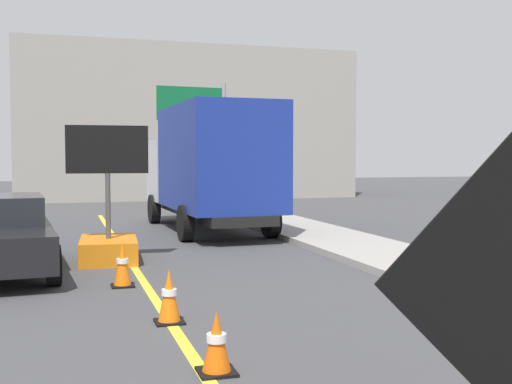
{
  "coord_description": "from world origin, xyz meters",
  "views": [
    {
      "loc": [
        -1.26,
        0.83,
        2.06
      ],
      "look_at": [
        0.33,
        6.03,
        1.77
      ],
      "focal_mm": 44.44,
      "sensor_mm": 36.0,
      "label": 1
    }
  ],
  "objects_px": {
    "box_truck": "(210,165)",
    "traffic_cone_far_lane": "(169,296)",
    "traffic_cone_curbside": "(122,264)",
    "arrow_board_trailer": "(108,237)",
    "highway_guide_sign": "(205,123)",
    "traffic_cone_mid_lane": "(217,343)"
  },
  "relations": [
    {
      "from": "box_truck",
      "to": "traffic_cone_far_lane",
      "type": "height_order",
      "value": "box_truck"
    },
    {
      "from": "traffic_cone_mid_lane",
      "to": "traffic_cone_far_lane",
      "type": "relative_size",
      "value": 0.89
    },
    {
      "from": "traffic_cone_mid_lane",
      "to": "highway_guide_sign",
      "type": "bearing_deg",
      "value": 77.87
    },
    {
      "from": "traffic_cone_mid_lane",
      "to": "traffic_cone_far_lane",
      "type": "bearing_deg",
      "value": 93.81
    },
    {
      "from": "traffic_cone_far_lane",
      "to": "traffic_cone_curbside",
      "type": "xyz_separation_m",
      "value": [
        -0.35,
        2.44,
        0.02
      ]
    },
    {
      "from": "highway_guide_sign",
      "to": "traffic_cone_mid_lane",
      "type": "bearing_deg",
      "value": -102.13
    },
    {
      "from": "arrow_board_trailer",
      "to": "box_truck",
      "type": "bearing_deg",
      "value": 54.82
    },
    {
      "from": "traffic_cone_curbside",
      "to": "traffic_cone_far_lane",
      "type": "bearing_deg",
      "value": -81.71
    },
    {
      "from": "box_truck",
      "to": "traffic_cone_curbside",
      "type": "xyz_separation_m",
      "value": [
        -3.05,
        -7.03,
        -1.49
      ]
    },
    {
      "from": "box_truck",
      "to": "highway_guide_sign",
      "type": "bearing_deg",
      "value": 78.62
    },
    {
      "from": "highway_guide_sign",
      "to": "traffic_cone_mid_lane",
      "type": "relative_size",
      "value": 8.3
    },
    {
      "from": "arrow_board_trailer",
      "to": "highway_guide_sign",
      "type": "height_order",
      "value": "highway_guide_sign"
    },
    {
      "from": "traffic_cone_far_lane",
      "to": "traffic_cone_curbside",
      "type": "height_order",
      "value": "traffic_cone_curbside"
    },
    {
      "from": "box_truck",
      "to": "traffic_cone_far_lane",
      "type": "relative_size",
      "value": 10.62
    },
    {
      "from": "box_truck",
      "to": "traffic_cone_mid_lane",
      "type": "bearing_deg",
      "value": -102.6
    },
    {
      "from": "arrow_board_trailer",
      "to": "traffic_cone_curbside",
      "type": "xyz_separation_m",
      "value": [
        0.04,
        -2.66,
        -0.12
      ]
    },
    {
      "from": "box_truck",
      "to": "highway_guide_sign",
      "type": "height_order",
      "value": "highway_guide_sign"
    },
    {
      "from": "box_truck",
      "to": "highway_guide_sign",
      "type": "xyz_separation_m",
      "value": [
        1.43,
        7.11,
        1.58
      ]
    },
    {
      "from": "arrow_board_trailer",
      "to": "highway_guide_sign",
      "type": "relative_size",
      "value": 0.54
    },
    {
      "from": "traffic_cone_far_lane",
      "to": "highway_guide_sign",
      "type": "bearing_deg",
      "value": 76.04
    },
    {
      "from": "box_truck",
      "to": "traffic_cone_curbside",
      "type": "distance_m",
      "value": 7.81
    },
    {
      "from": "box_truck",
      "to": "traffic_cone_far_lane",
      "type": "distance_m",
      "value": 9.96
    }
  ]
}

